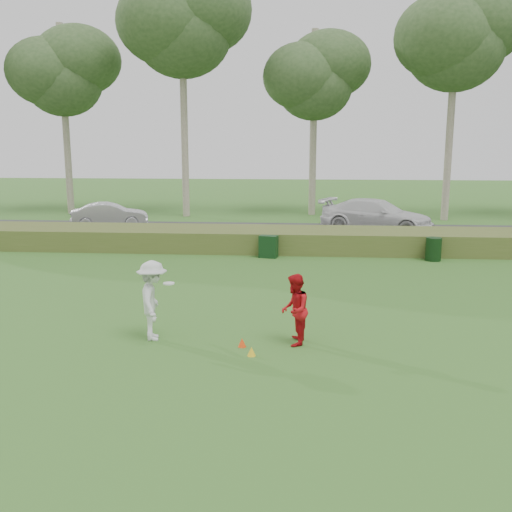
# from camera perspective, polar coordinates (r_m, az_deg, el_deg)

# --- Properties ---
(ground) EXTENTS (120.00, 120.00, 0.00)m
(ground) POSITION_cam_1_polar(r_m,az_deg,el_deg) (13.64, -1.37, -8.69)
(ground) COLOR #2C6020
(ground) RESTS_ON ground
(reed_strip) EXTENTS (80.00, 3.00, 0.90)m
(reed_strip) POSITION_cam_1_polar(r_m,az_deg,el_deg) (25.13, 1.47, 1.68)
(reed_strip) COLOR #495923
(reed_strip) RESTS_ON ground
(park_road) EXTENTS (80.00, 6.00, 0.06)m
(park_road) POSITION_cam_1_polar(r_m,az_deg,el_deg) (30.13, 2.00, 2.49)
(park_road) COLOR #2D2D2D
(park_road) RESTS_ON ground
(tree_2) EXTENTS (6.50, 6.50, 12.00)m
(tree_2) POSITION_cam_1_polar(r_m,az_deg,el_deg) (40.05, -18.79, 16.94)
(tree_2) COLOR gray
(tree_2) RESTS_ON ground
(tree_3) EXTENTS (7.80, 7.80, 15.50)m
(tree_3) POSITION_cam_1_polar(r_m,az_deg,el_deg) (37.14, -7.42, 22.01)
(tree_3) COLOR gray
(tree_3) RESTS_ON ground
(tree_4) EXTENTS (6.24, 6.24, 11.50)m
(tree_4) POSITION_cam_1_polar(r_m,az_deg,el_deg) (37.45, 5.85, 17.31)
(tree_4) COLOR gray
(tree_4) RESTS_ON ground
(tree_5) EXTENTS (7.28, 7.28, 14.00)m
(tree_5) POSITION_cam_1_polar(r_m,az_deg,el_deg) (36.74, 19.36, 19.83)
(tree_5) COLOR gray
(tree_5) RESTS_ON ground
(player_white) EXTENTS (1.02, 1.37, 1.92)m
(player_white) POSITION_cam_1_polar(r_m,az_deg,el_deg) (13.83, -10.28, -4.40)
(player_white) COLOR silver
(player_white) RESTS_ON ground
(player_red) EXTENTS (0.69, 0.86, 1.68)m
(player_red) POSITION_cam_1_polar(r_m,az_deg,el_deg) (13.33, 3.88, -5.38)
(player_red) COLOR red
(player_red) RESTS_ON ground
(cone_orange) EXTENTS (0.19, 0.19, 0.21)m
(cone_orange) POSITION_cam_1_polar(r_m,az_deg,el_deg) (13.36, -1.40, -8.64)
(cone_orange) COLOR #FF410D
(cone_orange) RESTS_ON ground
(cone_yellow) EXTENTS (0.19, 0.19, 0.21)m
(cone_yellow) POSITION_cam_1_polar(r_m,az_deg,el_deg) (12.83, -0.46, -9.52)
(cone_yellow) COLOR yellow
(cone_yellow) RESTS_ON ground
(utility_cabinet) EXTENTS (0.81, 0.60, 0.91)m
(utility_cabinet) POSITION_cam_1_polar(r_m,az_deg,el_deg) (23.36, 1.25, 0.95)
(utility_cabinet) COLOR black
(utility_cabinet) RESTS_ON ground
(trash_bin) EXTENTS (0.78, 0.78, 0.93)m
(trash_bin) POSITION_cam_1_polar(r_m,az_deg,el_deg) (23.82, 17.32, 0.66)
(trash_bin) COLOR black
(trash_bin) RESTS_ON ground
(car_mid) EXTENTS (4.31, 2.45, 1.35)m
(car_mid) POSITION_cam_1_polar(r_m,az_deg,el_deg) (32.27, -14.40, 3.99)
(car_mid) COLOR #BBBBBF
(car_mid) RESTS_ON park_road
(car_right) EXTENTS (6.26, 4.40, 1.68)m
(car_right) POSITION_cam_1_polar(r_m,az_deg,el_deg) (30.34, 11.96, 3.97)
(car_right) COLOR silver
(car_right) RESTS_ON park_road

